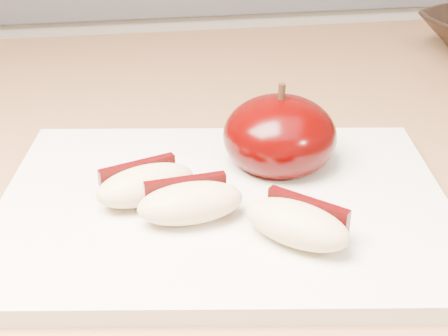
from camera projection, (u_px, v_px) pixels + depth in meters
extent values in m
cube|color=silver|center=(194.00, 176.00, 1.42)|extent=(2.40, 0.60, 0.90)
cube|color=olive|center=(268.00, 142.00, 0.61)|extent=(1.64, 0.64, 0.04)
cube|color=silver|center=(224.00, 206.00, 0.46)|extent=(0.36, 0.28, 0.01)
ellipsoid|color=#2D0000|center=(280.00, 136.00, 0.49)|extent=(0.12, 0.12, 0.06)
cylinder|color=black|center=(282.00, 92.00, 0.47)|extent=(0.01, 0.01, 0.01)
ellipsoid|color=#D8BD89|center=(146.00, 185.00, 0.44)|extent=(0.08, 0.06, 0.03)
cube|color=black|center=(138.00, 177.00, 0.46)|extent=(0.06, 0.03, 0.02)
ellipsoid|color=#D8BD89|center=(191.00, 203.00, 0.42)|extent=(0.08, 0.04, 0.03)
cube|color=black|center=(186.00, 193.00, 0.44)|extent=(0.06, 0.01, 0.02)
ellipsoid|color=#D8BD89|center=(297.00, 224.00, 0.40)|extent=(0.08, 0.08, 0.03)
cube|color=black|center=(308.00, 215.00, 0.41)|extent=(0.05, 0.04, 0.02)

